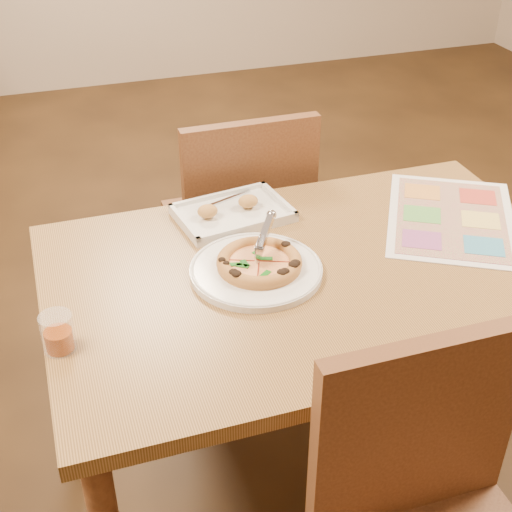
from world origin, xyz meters
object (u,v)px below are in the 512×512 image
object	(u,v)px
pizza_cutter	(264,237)
pizza	(259,262)
chair_far	(242,209)
appetizer_tray	(232,213)
menu	(451,218)
glass_tumbler	(58,335)
plate	(256,270)
chair_near	(432,508)
dining_table	(314,298)

from	to	relation	value
pizza_cutter	pizza	bearing A→B (deg)	178.06
chair_far	appetizer_tray	bearing A→B (deg)	68.09
menu	glass_tumbler	bearing A→B (deg)	-168.33
plate	glass_tumbler	world-z (taller)	glass_tumbler
chair_near	pizza_cutter	world-z (taller)	chair_near
chair_far	menu	distance (m)	0.68
dining_table	pizza_cutter	world-z (taller)	pizza_cutter
dining_table	pizza_cutter	size ratio (longest dim) A/B	10.76
plate	menu	distance (m)	0.59
chair_near	pizza	distance (m)	0.67
glass_tumbler	chair_near	bearing A→B (deg)	-38.79
appetizer_tray	menu	xyz separation A→B (m)	(0.56, -0.19, -0.01)
plate	appetizer_tray	bearing A→B (deg)	85.43
chair_near	appetizer_tray	size ratio (longest dim) A/B	1.45
chair_near	pizza_cutter	size ratio (longest dim) A/B	3.89
plate	pizza_cutter	bearing A→B (deg)	44.95
plate	chair_near	bearing A→B (deg)	-77.31
dining_table	plate	size ratio (longest dim) A/B	4.06
dining_table	plate	xyz separation A→B (m)	(-0.14, 0.03, 0.09)
dining_table	plate	world-z (taller)	plate
pizza_cutter	appetizer_tray	bearing A→B (deg)	36.77
appetizer_tray	glass_tumbler	xyz separation A→B (m)	(-0.50, -0.41, 0.02)
chair_far	plate	distance (m)	0.61
pizza	menu	bearing A→B (deg)	7.95
chair_far	pizza_cutter	bearing A→B (deg)	78.26
chair_near	pizza	xyz separation A→B (m)	(-0.13, 0.63, 0.18)
dining_table	chair_near	xyz separation A→B (m)	(0.00, -0.60, -0.07)
pizza_cutter	chair_near	bearing A→B (deg)	-135.15
pizza	chair_far	bearing A→B (deg)	76.89
chair_near	menu	xyz separation A→B (m)	(0.44, 0.71, 0.16)
chair_far	menu	bearing A→B (deg)	132.19
chair_far	glass_tumbler	size ratio (longest dim) A/B	5.49
chair_near	pizza	size ratio (longest dim) A/B	2.27
pizza	glass_tumbler	distance (m)	0.50
chair_far	glass_tumbler	bearing A→B (deg)	49.00
chair_near	pizza_cutter	xyz separation A→B (m)	(-0.11, 0.66, 0.23)
pizza	glass_tumbler	size ratio (longest dim) A/B	2.41
plate	pizza_cutter	size ratio (longest dim) A/B	2.65
chair_far	pizza_cutter	size ratio (longest dim) A/B	3.89
chair_far	pizza_cutter	distance (m)	0.60
pizza_cutter	dining_table	bearing A→B (deg)	-81.92
pizza_cutter	chair_far	bearing A→B (deg)	23.38
dining_table	menu	bearing A→B (deg)	14.18
pizza	dining_table	bearing A→B (deg)	-13.39
appetizer_tray	pizza	bearing A→B (deg)	-92.67
plate	menu	xyz separation A→B (m)	(0.59, 0.08, -0.01)
dining_table	chair_far	distance (m)	0.61
chair_near	glass_tumbler	distance (m)	0.81
chair_far	pizza	xyz separation A→B (m)	(-0.13, -0.57, 0.18)
dining_table	pizza	bearing A→B (deg)	166.61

